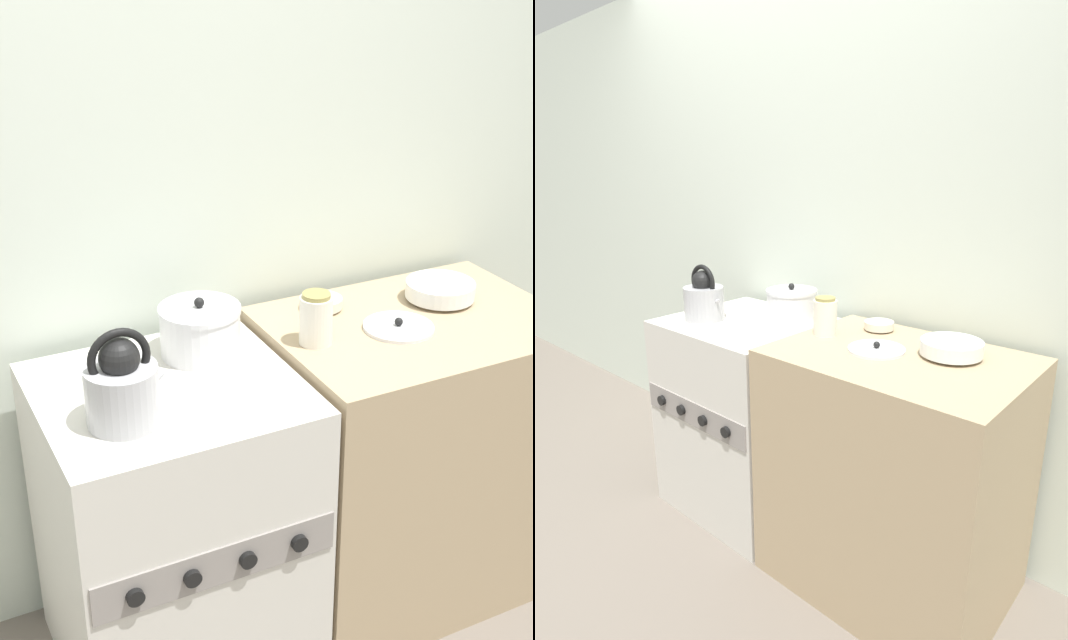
% 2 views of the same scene
% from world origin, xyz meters
% --- Properties ---
extents(wall_back, '(7.00, 0.06, 2.50)m').
position_xyz_m(wall_back, '(0.00, 0.69, 1.25)').
color(wall_back, silver).
rests_on(wall_back, ground_plane).
extents(stove, '(0.66, 0.63, 0.89)m').
position_xyz_m(stove, '(0.00, 0.30, 0.45)').
color(stove, beige).
rests_on(stove, ground_plane).
extents(counter, '(0.84, 0.62, 0.92)m').
position_xyz_m(counter, '(0.77, 0.31, 0.46)').
color(counter, tan).
rests_on(counter, ground_plane).
extents(kettle, '(0.21, 0.17, 0.25)m').
position_xyz_m(kettle, '(-0.15, 0.20, 0.99)').
color(kettle, '#B2B2B7').
rests_on(kettle, stove).
extents(cooking_pot, '(0.22, 0.22, 0.17)m').
position_xyz_m(cooking_pot, '(0.15, 0.44, 0.96)').
color(cooking_pot, silver).
rests_on(cooking_pot, stove).
extents(enamel_bowl, '(0.21, 0.21, 0.06)m').
position_xyz_m(enamel_bowl, '(0.91, 0.40, 0.95)').
color(enamel_bowl, white).
rests_on(enamel_bowl, counter).
extents(small_ceramic_bowl, '(0.12, 0.12, 0.04)m').
position_xyz_m(small_ceramic_bowl, '(0.56, 0.50, 0.94)').
color(small_ceramic_bowl, beige).
rests_on(small_ceramic_bowl, counter).
extents(storage_jar, '(0.09, 0.09, 0.15)m').
position_xyz_m(storage_jar, '(0.44, 0.32, 0.99)').
color(storage_jar, silver).
rests_on(storage_jar, counter).
extents(loose_pot_lid, '(0.20, 0.20, 0.03)m').
position_xyz_m(loose_pot_lid, '(0.69, 0.29, 0.92)').
color(loose_pot_lid, silver).
rests_on(loose_pot_lid, counter).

